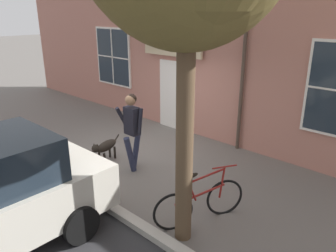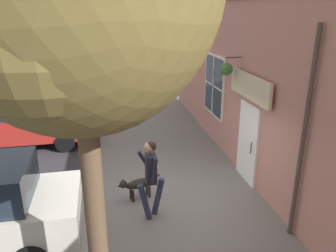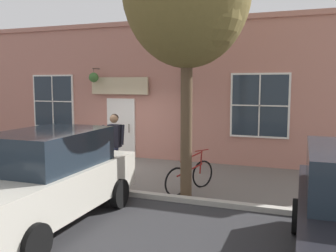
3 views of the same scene
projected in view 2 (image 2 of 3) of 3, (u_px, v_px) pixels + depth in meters
The scene contains 5 objects.
ground_plane at pixel (172, 200), 7.92m from camera, with size 90.00×90.00×0.00m, color #66605B.
storefront_facade at pixel (272, 100), 7.54m from camera, with size 0.95×18.00×4.76m.
pedestrian_walking at pixel (151, 172), 6.93m from camera, with size 0.62×0.55×1.80m.
dog_on_leash at pixel (137, 184), 7.83m from camera, with size 1.09×0.46×0.62m.
parked_car_nearest_curb at pixel (26, 120), 10.89m from camera, with size 4.33×1.99×1.75m.
Camera 2 is at (1.40, 6.72, 4.33)m, focal length 35.00 mm.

